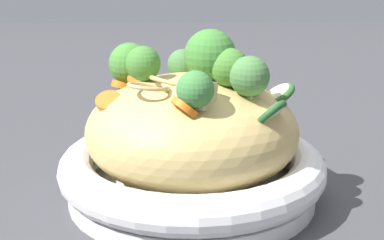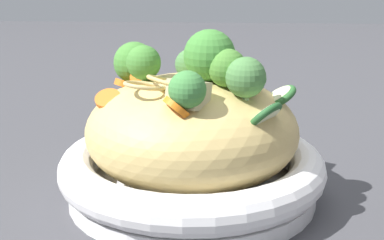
# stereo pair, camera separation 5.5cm
# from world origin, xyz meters

# --- Properties ---
(ground_plane) EXTENTS (3.00, 3.00, 0.00)m
(ground_plane) POSITION_xyz_m (0.00, 0.00, 0.00)
(ground_plane) COLOR #3E3E43
(serving_bowl) EXTENTS (0.28, 0.28, 0.05)m
(serving_bowl) POSITION_xyz_m (0.00, 0.00, 0.03)
(serving_bowl) COLOR white
(serving_bowl) RESTS_ON ground_plane
(noodle_heap) EXTENTS (0.22, 0.22, 0.13)m
(noodle_heap) POSITION_xyz_m (0.00, 0.00, 0.07)
(noodle_heap) COLOR tan
(noodle_heap) RESTS_ON serving_bowl
(broccoli_florets) EXTENTS (0.17, 0.20, 0.08)m
(broccoli_florets) POSITION_xyz_m (0.00, -0.00, 0.14)
(broccoli_florets) COLOR #A5B979
(broccoli_florets) RESTS_ON serving_bowl
(carrot_coins) EXTENTS (0.10, 0.13, 0.03)m
(carrot_coins) POSITION_xyz_m (0.05, 0.02, 0.12)
(carrot_coins) COLOR orange
(carrot_coins) RESTS_ON serving_bowl
(zucchini_slices) EXTENTS (0.10, 0.11, 0.05)m
(zucchini_slices) POSITION_xyz_m (-0.06, 0.02, 0.12)
(zucchini_slices) COLOR beige
(zucchini_slices) RESTS_ON serving_bowl
(chicken_chunks) EXTENTS (0.09, 0.16, 0.03)m
(chicken_chunks) POSITION_xyz_m (-0.02, -0.00, 0.13)
(chicken_chunks) COLOR #C7B789
(chicken_chunks) RESTS_ON serving_bowl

